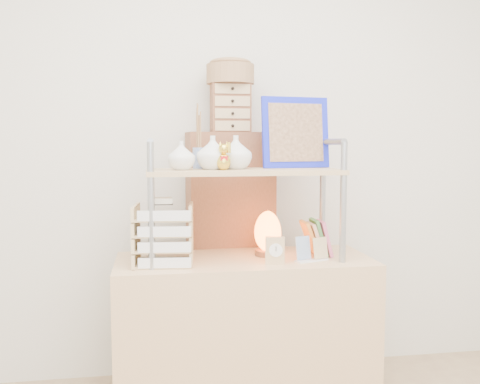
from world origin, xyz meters
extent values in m
cube|color=silver|center=(0.00, 1.70, 1.30)|extent=(3.40, 0.02, 2.60)
cube|color=tan|center=(0.00, 1.20, 0.38)|extent=(1.20, 0.50, 0.75)
cube|color=brown|center=(-0.02, 1.57, 0.68)|extent=(0.46, 0.27, 1.35)
cylinder|color=#8F949C|center=(-0.43, 1.05, 1.02)|extent=(0.03, 0.03, 0.55)
cylinder|color=#8F949C|center=(-0.43, 1.35, 1.02)|extent=(0.03, 0.03, 0.55)
cylinder|color=#8F949C|center=(-0.43, 1.20, 1.30)|extent=(0.03, 0.30, 0.03)
cylinder|color=#8F949C|center=(0.43, 1.05, 1.02)|extent=(0.03, 0.03, 0.55)
cylinder|color=#8F949C|center=(0.43, 1.35, 1.02)|extent=(0.03, 0.03, 0.55)
cylinder|color=#8F949C|center=(0.43, 1.20, 1.30)|extent=(0.03, 0.30, 0.03)
cube|color=tan|center=(0.00, 1.20, 1.16)|extent=(0.90, 0.34, 0.02)
imported|color=silver|center=(-0.29, 1.18, 1.24)|extent=(0.13, 0.13, 0.13)
imported|color=silver|center=(-0.15, 1.20, 1.25)|extent=(0.15, 0.15, 0.16)
imported|color=silver|center=(-0.04, 1.22, 1.25)|extent=(0.15, 0.15, 0.16)
cylinder|color=#2751AA|center=(-0.20, 1.32, 1.22)|extent=(0.07, 0.07, 0.10)
cube|color=#1622D1|center=(0.27, 1.30, 1.35)|extent=(0.35, 0.11, 0.35)
cube|color=brown|center=(0.27, 1.29, 1.35)|extent=(0.29, 0.08, 0.28)
cube|color=#DD608C|center=(0.39, 1.20, 0.83)|extent=(0.06, 0.12, 0.17)
cube|color=#51994C|center=(0.37, 1.22, 0.83)|extent=(0.06, 0.12, 0.17)
cube|color=tan|center=(0.35, 1.20, 0.83)|extent=(0.07, 0.13, 0.17)
cube|color=orange|center=(0.33, 1.22, 0.83)|extent=(0.07, 0.14, 0.16)
cube|color=tan|center=(-0.38, 1.15, 0.76)|extent=(0.27, 0.25, 0.01)
cube|color=white|center=(-0.38, 1.04, 0.78)|extent=(0.23, 0.03, 0.04)
cube|color=tan|center=(-0.38, 1.15, 0.82)|extent=(0.27, 0.25, 0.01)
cube|color=white|center=(-0.38, 1.04, 0.85)|extent=(0.23, 0.03, 0.04)
cube|color=tan|center=(-0.38, 1.15, 0.89)|extent=(0.27, 0.25, 0.01)
cube|color=white|center=(-0.38, 1.04, 0.92)|extent=(0.23, 0.03, 0.04)
cube|color=tan|center=(-0.38, 1.15, 0.96)|extent=(0.27, 0.25, 0.01)
cube|color=white|center=(-0.38, 1.04, 0.98)|extent=(0.23, 0.03, 0.04)
cube|color=beige|center=(-0.38, 1.13, 1.04)|extent=(0.08, 0.08, 0.03)
cylinder|color=brown|center=(0.12, 1.25, 0.76)|extent=(0.12, 0.12, 0.03)
ellipsoid|color=orange|center=(0.12, 1.25, 0.87)|extent=(0.14, 0.13, 0.19)
cube|color=tan|center=(0.12, 1.07, 0.81)|extent=(0.09, 0.05, 0.12)
cylinder|color=white|center=(0.12, 1.05, 0.82)|extent=(0.06, 0.02, 0.06)
cube|color=white|center=(0.30, 1.09, 0.75)|extent=(0.17, 0.09, 0.01)
cube|color=navy|center=(0.26, 1.10, 0.81)|extent=(0.08, 0.05, 0.11)
cube|color=tan|center=(0.34, 1.10, 0.81)|extent=(0.08, 0.04, 0.10)
cube|color=brown|center=(-0.02, 1.55, 1.48)|extent=(0.20, 0.15, 0.25)
cube|color=tan|center=(-0.02, 1.47, 1.38)|extent=(0.18, 0.01, 0.05)
cube|color=tan|center=(-0.02, 1.47, 1.44)|extent=(0.18, 0.01, 0.05)
cube|color=tan|center=(-0.02, 1.47, 1.51)|extent=(0.18, 0.01, 0.05)
cube|color=tan|center=(-0.02, 1.47, 1.57)|extent=(0.18, 0.01, 0.05)
cylinder|color=brown|center=(-0.02, 1.55, 1.65)|extent=(0.25, 0.25, 0.10)
camera|label=1|loc=(-0.42, -1.25, 1.30)|focal=40.00mm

